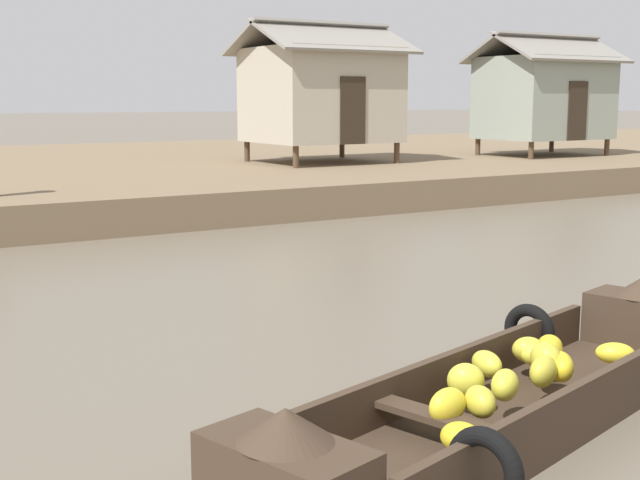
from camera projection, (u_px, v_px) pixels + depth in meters
ground_plane at (233, 300)px, 10.79m from camera, size 300.00×300.00×0.00m
banana_boat at (512, 391)px, 6.62m from camera, size 5.52×2.63×0.81m
stilt_house_left at (321, 93)px, 24.25m from camera, size 4.38×3.74×3.94m
stilt_house_mid_left at (544, 96)px, 27.35m from camera, size 4.45×3.26×3.84m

